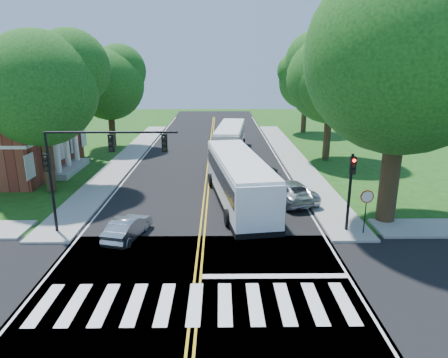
{
  "coord_description": "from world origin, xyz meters",
  "views": [
    {
      "loc": [
        1.01,
        -14.42,
        9.25
      ],
      "look_at": [
        1.27,
        9.13,
        2.4
      ],
      "focal_mm": 32.0,
      "sensor_mm": 36.0,
      "label": 1
    }
  ],
  "objects_px": {
    "signal_nw": "(91,158)",
    "bus_follow": "(230,139)",
    "suv": "(288,191)",
    "bus_lead": "(239,179)",
    "dark_sedan": "(269,174)",
    "hatchback": "(128,228)",
    "signal_ne": "(351,182)"
  },
  "relations": [
    {
      "from": "signal_ne",
      "to": "hatchback",
      "type": "height_order",
      "value": "signal_ne"
    },
    {
      "from": "signal_nw",
      "to": "bus_follow",
      "type": "xyz_separation_m",
      "value": [
        7.98,
        20.84,
        -2.8
      ]
    },
    {
      "from": "bus_lead",
      "to": "suv",
      "type": "xyz_separation_m",
      "value": [
        3.49,
        0.43,
        -0.99
      ]
    },
    {
      "from": "signal_nw",
      "to": "suv",
      "type": "xyz_separation_m",
      "value": [
        11.62,
        5.44,
        -3.64
      ]
    },
    {
      "from": "signal_nw",
      "to": "signal_ne",
      "type": "height_order",
      "value": "signal_nw"
    },
    {
      "from": "dark_sedan",
      "to": "signal_ne",
      "type": "bearing_deg",
      "value": 104.69
    },
    {
      "from": "bus_follow",
      "to": "dark_sedan",
      "type": "bearing_deg",
      "value": 111.6
    },
    {
      "from": "suv",
      "to": "bus_follow",
      "type": "bearing_deg",
      "value": -94.03
    },
    {
      "from": "signal_ne",
      "to": "bus_follow",
      "type": "xyz_separation_m",
      "value": [
        -6.08,
        20.83,
        -1.39
      ]
    },
    {
      "from": "dark_sedan",
      "to": "suv",
      "type": "bearing_deg",
      "value": 96.21
    },
    {
      "from": "signal_ne",
      "to": "bus_lead",
      "type": "relative_size",
      "value": 0.34
    },
    {
      "from": "hatchback",
      "to": "dark_sedan",
      "type": "distance_m",
      "value": 14.3
    },
    {
      "from": "suv",
      "to": "signal_nw",
      "type": "bearing_deg",
      "value": 7.77
    },
    {
      "from": "dark_sedan",
      "to": "hatchback",
      "type": "bearing_deg",
      "value": 48.47
    },
    {
      "from": "bus_follow",
      "to": "dark_sedan",
      "type": "relative_size",
      "value": 2.99
    },
    {
      "from": "bus_follow",
      "to": "suv",
      "type": "distance_m",
      "value": 15.85
    },
    {
      "from": "suv",
      "to": "bus_lead",
      "type": "bearing_deg",
      "value": -10.29
    },
    {
      "from": "suv",
      "to": "dark_sedan",
      "type": "relative_size",
      "value": 1.35
    },
    {
      "from": "signal_nw",
      "to": "bus_lead",
      "type": "distance_m",
      "value": 9.91
    },
    {
      "from": "signal_ne",
      "to": "dark_sedan",
      "type": "height_order",
      "value": "signal_ne"
    },
    {
      "from": "bus_follow",
      "to": "dark_sedan",
      "type": "distance_m",
      "value": 10.85
    },
    {
      "from": "signal_nw",
      "to": "hatchback",
      "type": "bearing_deg",
      "value": -19.33
    },
    {
      "from": "bus_lead",
      "to": "hatchback",
      "type": "distance_m",
      "value": 8.54
    },
    {
      "from": "bus_lead",
      "to": "dark_sedan",
      "type": "relative_size",
      "value": 3.29
    },
    {
      "from": "signal_nw",
      "to": "dark_sedan",
      "type": "xyz_separation_m",
      "value": [
        10.88,
        10.43,
        -3.8
      ]
    },
    {
      "from": "hatchback",
      "to": "suv",
      "type": "height_order",
      "value": "suv"
    },
    {
      "from": "bus_lead",
      "to": "signal_ne",
      "type": "bearing_deg",
      "value": 131.53
    },
    {
      "from": "signal_ne",
      "to": "bus_follow",
      "type": "relative_size",
      "value": 0.38
    },
    {
      "from": "signal_nw",
      "to": "bus_lead",
      "type": "height_order",
      "value": "signal_nw"
    },
    {
      "from": "bus_lead",
      "to": "dark_sedan",
      "type": "bearing_deg",
      "value": -125.13
    },
    {
      "from": "signal_nw",
      "to": "bus_follow",
      "type": "height_order",
      "value": "signal_nw"
    },
    {
      "from": "suv",
      "to": "dark_sedan",
      "type": "xyz_separation_m",
      "value": [
        -0.74,
        4.99,
        -0.16
      ]
    }
  ]
}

